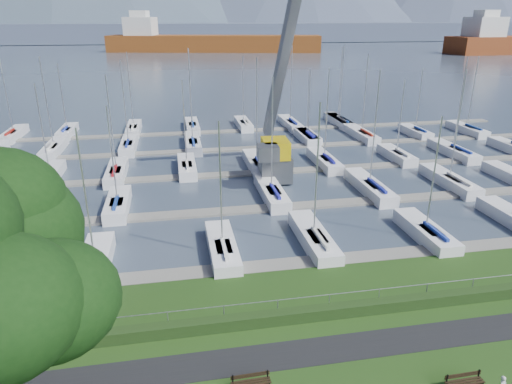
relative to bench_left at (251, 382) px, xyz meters
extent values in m
cube|color=black|center=(3.36, 1.89, -0.41)|extent=(160.00, 2.00, 0.04)
cube|color=#3E4A5A|center=(3.36, 264.89, -0.82)|extent=(800.00, 540.00, 0.20)
cube|color=#1F3613|center=(3.36, 4.49, -0.07)|extent=(80.00, 0.70, 0.70)
cylinder|color=gray|center=(3.36, 4.89, 0.78)|extent=(80.00, 0.04, 0.04)
cube|color=#49546B|center=(3.36, 334.89, 5.58)|extent=(900.00, 80.00, 12.00)
cube|color=gray|center=(3.36, 10.89, -0.64)|extent=(90.00, 1.60, 0.25)
cube|color=slate|center=(3.36, 20.89, -0.64)|extent=(90.00, 1.60, 0.25)
cube|color=slate|center=(3.36, 30.89, -0.64)|extent=(90.00, 1.60, 0.25)
cube|color=slate|center=(3.36, 40.89, -0.64)|extent=(90.00, 1.60, 0.25)
cube|color=slate|center=(3.36, 50.89, -0.64)|extent=(90.00, 1.60, 0.25)
cube|color=black|center=(-0.80, 0.11, 0.23)|extent=(0.05, 0.05, 0.40)
cube|color=black|center=(0.80, -0.03, -0.19)|extent=(0.07, 0.40, 0.45)
cube|color=black|center=(0.80, 0.15, 0.23)|extent=(0.05, 0.05, 0.40)
cube|color=black|center=(0.00, -0.05, 0.03)|extent=(1.80, 0.14, 0.04)
cube|color=black|center=(0.00, 0.10, 0.03)|extent=(1.80, 0.14, 0.04)
cube|color=black|center=(0.00, 0.15, 0.20)|extent=(1.80, 0.08, 0.08)
cube|color=black|center=(0.00, 0.15, 0.32)|extent=(1.80, 0.08, 0.08)
cube|color=black|center=(8.67, -1.60, 0.23)|extent=(0.05, 0.05, 0.40)
cube|color=black|center=(10.27, -1.76, -0.19)|extent=(0.07, 0.40, 0.45)
cube|color=black|center=(10.27, -1.58, 0.23)|extent=(0.05, 0.05, 0.40)
cube|color=black|center=(9.47, -1.77, 0.03)|extent=(1.80, 0.13, 0.04)
cube|color=black|center=(9.47, -1.62, 0.03)|extent=(1.80, 0.13, 0.04)
cube|color=black|center=(9.46, -1.57, 0.20)|extent=(1.80, 0.07, 0.08)
cube|color=black|center=(9.46, -1.57, 0.32)|extent=(1.80, 0.07, 0.08)
cylinder|color=black|center=(-8.97, -1.99, 3.86)|extent=(0.70, 0.70, 8.55)
sphere|color=black|center=(-6.76, -3.01, 7.26)|extent=(4.32, 4.32, 4.32)
cube|color=#515458|center=(7.43, 28.00, 0.78)|extent=(3.38, 3.38, 2.60)
cube|color=gold|center=(7.43, 28.00, 2.88)|extent=(2.80, 3.55, 1.80)
cube|color=#56585D|center=(9.23, 32.50, 11.88)|extent=(2.29, 11.26, 19.89)
cube|color=#5A5D61|center=(6.23, 26.00, 3.08)|extent=(2.13, 2.32, 1.40)
cube|color=brown|center=(20.36, 222.67, 2.08)|extent=(105.88, 40.45, 10.00)
cube|color=silver|center=(-15.32, 230.68, 9.58)|extent=(16.73, 16.73, 12.00)
cube|color=silver|center=(-15.32, 230.68, 16.58)|extent=(9.56, 9.56, 4.00)
cube|color=silver|center=(141.30, 184.24, 9.58)|extent=(14.28, 14.28, 12.00)
cube|color=silver|center=(141.30, 184.24, 16.58)|extent=(8.16, 8.16, 4.00)
camera|label=1|loc=(-2.70, -15.86, 15.36)|focal=32.00mm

